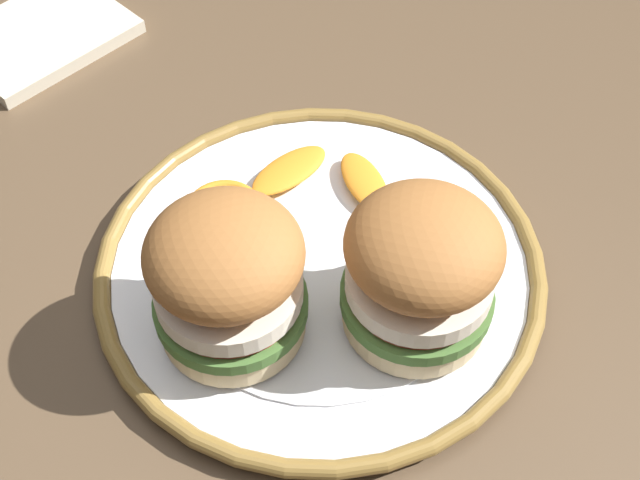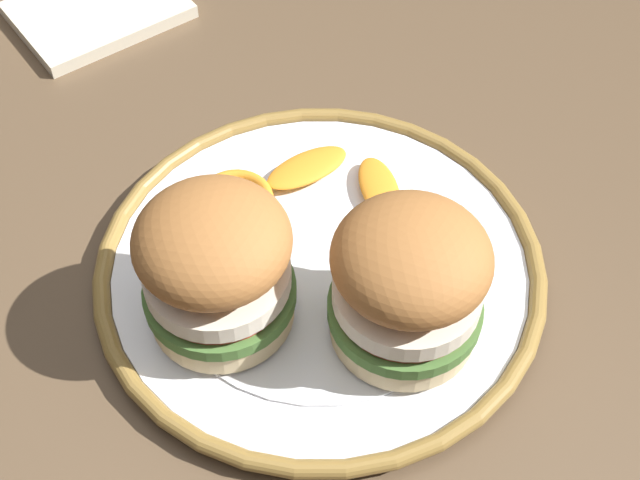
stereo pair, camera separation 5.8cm
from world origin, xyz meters
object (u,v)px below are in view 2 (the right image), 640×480
(dinner_plate, at_px, (320,268))
(sandwich_half_right, at_px, (216,265))
(dining_table, at_px, (320,297))
(sandwich_half_left, at_px, (408,282))

(dinner_plate, xyz_separation_m, sandwich_half_right, (-0.04, -0.07, 0.06))
(dinner_plate, height_order, sandwich_half_right, sandwich_half_right)
(dining_table, distance_m, dinner_plate, 0.11)
(dinner_plate, distance_m, sandwich_half_left, 0.10)
(dining_table, relative_size, sandwich_half_left, 12.07)
(dining_table, xyz_separation_m, dinner_plate, (0.02, -0.04, 0.10))
(dining_table, distance_m, sandwich_half_right, 0.20)
(dinner_plate, relative_size, sandwich_half_right, 2.31)
(dinner_plate, relative_size, sandwich_half_left, 2.50)
(dinner_plate, distance_m, sandwich_half_right, 0.10)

